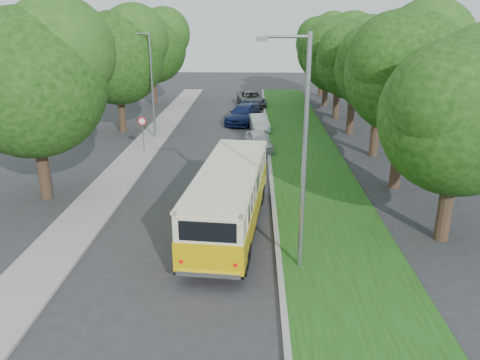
{
  "coord_description": "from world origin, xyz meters",
  "views": [
    {
      "loc": [
        2.67,
        -17.13,
        8.39
      ],
      "look_at": [
        2.04,
        2.64,
        1.5
      ],
      "focal_mm": 35.0,
      "sensor_mm": 36.0,
      "label": 1
    }
  ],
  "objects_px": {
    "lamppost_far": "(151,82)",
    "car_white": "(259,123)",
    "vintage_bus": "(230,199)",
    "car_grey": "(252,99)",
    "lamppost_near": "(302,149)",
    "car_silver": "(259,141)",
    "car_blue": "(243,114)"
  },
  "relations": [
    {
      "from": "lamppost_far",
      "to": "car_white",
      "type": "xyz_separation_m",
      "value": [
        7.7,
        2.89,
        -3.5
      ]
    },
    {
      "from": "car_white",
      "to": "car_grey",
      "type": "height_order",
      "value": "car_grey"
    },
    {
      "from": "lamppost_far",
      "to": "car_grey",
      "type": "distance_m",
      "value": 15.59
    },
    {
      "from": "car_silver",
      "to": "car_blue",
      "type": "xyz_separation_m",
      "value": [
        -1.24,
        8.54,
        0.1
      ]
    },
    {
      "from": "car_silver",
      "to": "car_grey",
      "type": "height_order",
      "value": "car_grey"
    },
    {
      "from": "lamppost_near",
      "to": "car_white",
      "type": "bearing_deg",
      "value": 93.23
    },
    {
      "from": "car_blue",
      "to": "lamppost_near",
      "type": "bearing_deg",
      "value": -69.41
    },
    {
      "from": "lamppost_near",
      "to": "car_grey",
      "type": "distance_m",
      "value": 32.26
    },
    {
      "from": "lamppost_near",
      "to": "car_grey",
      "type": "xyz_separation_m",
      "value": [
        -1.88,
        31.99,
        -3.65
      ]
    },
    {
      "from": "car_silver",
      "to": "car_blue",
      "type": "distance_m",
      "value": 8.63
    },
    {
      "from": "car_white",
      "to": "vintage_bus",
      "type": "bearing_deg",
      "value": -101.74
    },
    {
      "from": "vintage_bus",
      "to": "car_grey",
      "type": "bearing_deg",
      "value": 94.26
    },
    {
      "from": "car_blue",
      "to": "vintage_bus",
      "type": "bearing_deg",
      "value": -75.41
    },
    {
      "from": "car_blue",
      "to": "car_white",
      "type": "bearing_deg",
      "value": -49.83
    },
    {
      "from": "lamppost_near",
      "to": "car_grey",
      "type": "relative_size",
      "value": 1.55
    },
    {
      "from": "lamppost_near",
      "to": "vintage_bus",
      "type": "distance_m",
      "value": 4.99
    },
    {
      "from": "lamppost_far",
      "to": "car_blue",
      "type": "distance_m",
      "value": 9.15
    },
    {
      "from": "vintage_bus",
      "to": "car_blue",
      "type": "height_order",
      "value": "vintage_bus"
    },
    {
      "from": "car_white",
      "to": "car_grey",
      "type": "relative_size",
      "value": 0.72
    },
    {
      "from": "lamppost_near",
      "to": "car_blue",
      "type": "bearing_deg",
      "value": 95.92
    },
    {
      "from": "vintage_bus",
      "to": "car_silver",
      "type": "bearing_deg",
      "value": 89.73
    },
    {
      "from": "car_blue",
      "to": "car_grey",
      "type": "bearing_deg",
      "value": 100.19
    },
    {
      "from": "car_blue",
      "to": "car_grey",
      "type": "relative_size",
      "value": 1.0
    },
    {
      "from": "lamppost_near",
      "to": "car_white",
      "type": "xyz_separation_m",
      "value": [
        -1.21,
        21.39,
        -3.76
      ]
    },
    {
      "from": "car_silver",
      "to": "car_white",
      "type": "bearing_deg",
      "value": 79.47
    },
    {
      "from": "lamppost_far",
      "to": "car_silver",
      "type": "height_order",
      "value": "lamppost_far"
    },
    {
      "from": "car_white",
      "to": "car_silver",
      "type": "bearing_deg",
      "value": -98.11
    },
    {
      "from": "vintage_bus",
      "to": "car_grey",
      "type": "xyz_separation_m",
      "value": [
        0.65,
        28.89,
        -0.67
      ]
    },
    {
      "from": "vintage_bus",
      "to": "car_white",
      "type": "height_order",
      "value": "vintage_bus"
    },
    {
      "from": "lamppost_near",
      "to": "vintage_bus",
      "type": "height_order",
      "value": "lamppost_near"
    },
    {
      "from": "lamppost_near",
      "to": "car_silver",
      "type": "height_order",
      "value": "lamppost_near"
    },
    {
      "from": "lamppost_far",
      "to": "car_white",
      "type": "distance_m",
      "value": 8.94
    }
  ]
}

